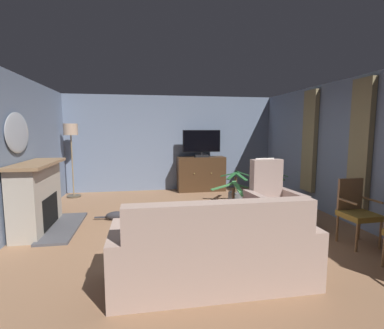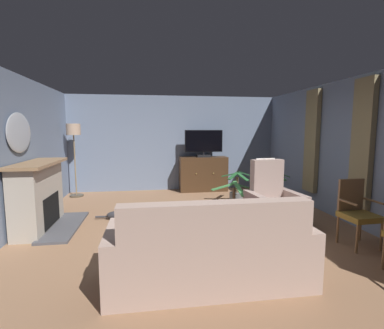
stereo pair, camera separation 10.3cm
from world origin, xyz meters
name	(u,v)px [view 2 (the right image)]	position (x,y,z in m)	size (l,w,h in m)	color
ground_plane	(193,231)	(0.00, 0.00, -0.02)	(6.31, 7.38, 0.04)	#936B4C
wall_back	(174,143)	(0.00, 3.44, 1.31)	(6.31, 0.10, 2.62)	slate
wall_left	(1,156)	(-2.90, 0.00, 1.31)	(0.10, 7.38, 2.62)	slate
wall_right_with_window	(353,151)	(2.90, 0.00, 1.31)	(0.10, 7.38, 2.62)	slate
curtain_panel_near	(362,145)	(2.79, -0.35, 1.44)	(0.10, 0.44, 2.20)	#8E7F56
curtain_panel_far	(312,141)	(2.79, 1.15, 1.44)	(0.10, 0.44, 2.20)	#8E7F56
rug_central	(197,241)	(-0.01, -0.48, 0.01)	(2.11, 1.85, 0.01)	#9E474C
fireplace	(40,197)	(-2.57, 0.48, 0.55)	(0.88, 1.58, 1.16)	#4C4C51
wall_mirror_oval	(19,133)	(-2.82, 0.48, 1.64)	(0.06, 0.92, 0.66)	#B2B7BF
tv_cabinet	(203,175)	(0.77, 3.09, 0.45)	(1.31, 0.48, 0.95)	black
television	(204,143)	(0.77, 3.03, 1.34)	(1.03, 0.20, 0.74)	black
coffee_table	(201,215)	(0.07, -0.33, 0.37)	(1.15, 0.61, 0.41)	#422B19
tv_remote	(193,211)	(-0.06, -0.31, 0.42)	(0.17, 0.05, 0.02)	black
folded_newspaper	(206,213)	(0.14, -0.42, 0.41)	(0.30, 0.22, 0.01)	silver
sofa_floral	(210,256)	(-0.08, -1.73, 0.33)	(2.21, 0.88, 1.00)	#BC9E8E
armchair_facing_sofa	(273,207)	(1.41, -0.03, 0.35)	(0.91, 0.88, 1.18)	#A3897F
side_chair_beside_plant	(357,211)	(2.27, -0.98, 0.52)	(0.47, 0.47, 0.97)	olive
potted_plant_leafy_by_curtain	(234,206)	(0.93, 0.73, 0.19)	(0.78, 0.93, 0.69)	slate
potted_plant_on_hearth_side	(237,196)	(1.25, 1.51, 0.20)	(0.83, 0.91, 0.77)	slate
potted_plant_small_fern_corner	(270,195)	(1.96, 1.33, 0.24)	(0.82, 0.92, 0.81)	slate
cat	(119,215)	(-1.30, 0.80, 0.09)	(0.72, 0.17, 0.18)	#2D2D33
floor_lamp	(74,139)	(-2.56, 2.89, 1.46)	(0.34, 0.34, 1.84)	#4C4233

